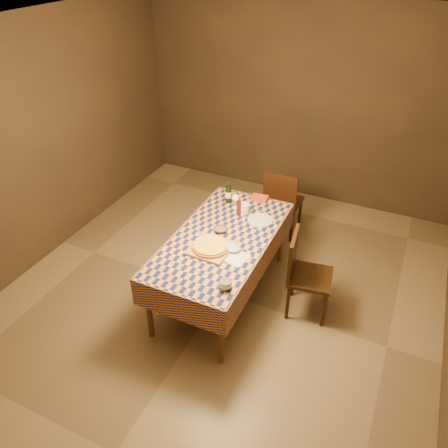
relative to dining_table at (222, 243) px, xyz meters
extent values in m
plane|color=brown|center=(0.00, 0.00, -0.69)|extent=(5.00, 5.00, 0.00)
plane|color=white|center=(0.00, 0.00, 2.01)|extent=(5.00, 5.00, 0.00)
cube|color=#34271D|center=(0.00, 2.50, 0.66)|extent=(4.50, 0.10, 2.70)
cube|color=#34271D|center=(0.00, -2.50, 0.66)|extent=(4.50, 0.10, 2.70)
cube|color=#34271D|center=(-2.25, 0.00, 0.66)|extent=(0.10, 5.00, 2.70)
cylinder|color=brown|center=(-0.38, -0.83, -0.32)|extent=(0.06, 0.06, 0.75)
cylinder|color=brown|center=(0.38, -0.83, -0.32)|extent=(0.06, 0.06, 0.75)
cylinder|color=brown|center=(-0.38, 0.83, -0.32)|extent=(0.06, 0.06, 0.75)
cylinder|color=brown|center=(0.38, 0.83, -0.32)|extent=(0.06, 0.06, 0.75)
cube|color=brown|center=(0.00, 0.00, 0.05)|extent=(0.90, 1.80, 0.03)
cube|color=brown|center=(0.00, 0.00, 0.07)|extent=(0.92, 1.82, 0.02)
cube|color=brown|center=(0.00, -0.92, -0.07)|extent=(0.94, 0.01, 0.30)
cube|color=brown|center=(0.00, 0.92, -0.07)|extent=(0.94, 0.01, 0.30)
cube|color=brown|center=(-0.47, 0.00, -0.07)|extent=(0.01, 1.84, 0.30)
cube|color=brown|center=(0.47, 0.00, -0.07)|extent=(0.01, 1.84, 0.30)
cube|color=#AC7C50|center=(-0.01, -0.23, 0.09)|extent=(0.39, 0.39, 0.02)
cylinder|color=#996019|center=(-0.01, -0.23, 0.11)|extent=(0.47, 0.47, 0.02)
cylinder|color=gold|center=(-0.01, -0.23, 0.13)|extent=(0.43, 0.43, 0.02)
cylinder|color=#461310|center=(-0.01, 0.45, 0.16)|extent=(0.05, 0.05, 0.17)
sphere|color=#461310|center=(-0.01, 0.45, 0.26)|extent=(0.04, 0.04, 0.04)
imported|color=#654855|center=(-0.06, 0.08, 0.10)|extent=(0.17, 0.17, 0.04)
cylinder|color=white|center=(-0.10, 0.57, 0.08)|extent=(0.09, 0.09, 0.01)
cylinder|color=white|center=(-0.10, 0.57, 0.12)|extent=(0.01, 0.01, 0.08)
sphere|color=white|center=(-0.10, 0.57, 0.20)|extent=(0.08, 0.08, 0.08)
ellipsoid|color=#43080F|center=(-0.10, 0.57, 0.19)|extent=(0.05, 0.05, 0.03)
cylinder|color=black|center=(-0.22, 0.65, 0.18)|extent=(0.07, 0.07, 0.20)
cylinder|color=black|center=(-0.22, 0.65, 0.31)|extent=(0.03, 0.03, 0.08)
cylinder|color=silver|center=(-0.22, 0.65, 0.18)|extent=(0.07, 0.07, 0.07)
cylinder|color=silver|center=(0.02, 0.52, 0.13)|extent=(0.13, 0.13, 0.10)
cube|color=#B34017|center=(0.09, 0.84, 0.10)|extent=(0.19, 0.14, 0.05)
cylinder|color=silver|center=(0.24, 0.44, 0.08)|extent=(0.31, 0.31, 0.02)
imported|color=white|center=(0.35, -0.67, 0.12)|extent=(0.14, 0.14, 0.08)
cube|color=silver|center=(0.22, -0.23, 0.08)|extent=(0.33, 0.28, 0.00)
ellipsoid|color=#ACC0DD|center=(0.17, -0.15, 0.10)|extent=(0.22, 0.19, 0.05)
cube|color=black|center=(0.20, 1.43, -0.24)|extent=(0.42, 0.42, 0.04)
cube|color=black|center=(0.20, 1.23, 0.01)|extent=(0.42, 0.04, 0.46)
cylinder|color=black|center=(0.39, 1.61, -0.48)|extent=(0.04, 0.04, 0.43)
cylinder|color=black|center=(0.03, 1.61, -0.48)|extent=(0.04, 0.04, 0.43)
cylinder|color=black|center=(0.38, 1.25, -0.48)|extent=(0.04, 0.04, 0.43)
cylinder|color=black|center=(0.02, 1.25, -0.48)|extent=(0.04, 0.04, 0.43)
cube|color=black|center=(0.91, 0.15, -0.24)|extent=(0.48, 0.48, 0.04)
cube|color=black|center=(0.71, 0.13, 0.01)|extent=(0.09, 0.42, 0.46)
cylinder|color=black|center=(1.11, 0.00, -0.48)|extent=(0.04, 0.04, 0.43)
cylinder|color=black|center=(1.06, 0.36, -0.48)|extent=(0.04, 0.04, 0.43)
cylinder|color=black|center=(0.76, -0.05, -0.48)|extent=(0.04, 0.04, 0.43)
cylinder|color=black|center=(0.70, 0.31, -0.48)|extent=(0.04, 0.04, 0.43)
camera|label=1|loc=(1.51, -3.21, 2.66)|focal=35.00mm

